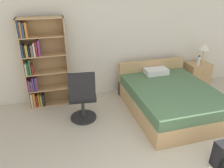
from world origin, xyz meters
The scene contains 7 objects.
wall_back centered at (0.00, 3.23, 1.30)m, with size 9.00×0.06×2.60m.
bookshelf centered at (-1.72, 3.01, 0.88)m, with size 0.84×0.28×1.80m.
bed centered at (0.69, 2.10, 0.27)m, with size 1.57×1.96×0.77m.
office_chair centered at (-1.04, 2.17, 0.51)m, with size 0.53×0.61×1.05m.
nightstand centered at (1.91, 2.94, 0.29)m, with size 0.55×0.42×0.59m.
table_lamp centered at (1.96, 2.93, 0.98)m, with size 0.25×0.25×0.49m.
water_bottle centered at (1.80, 2.84, 0.70)m, with size 0.07×0.07×0.23m.
Camera 1 is at (-1.46, -1.26, 2.39)m, focal length 35.00 mm.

